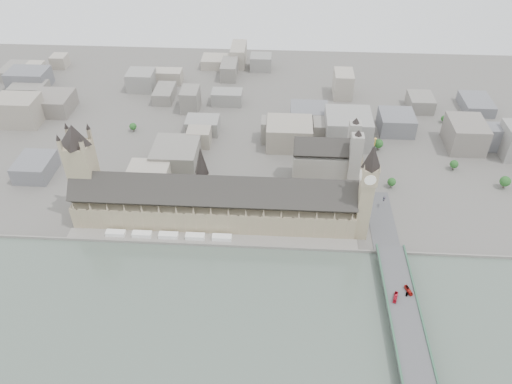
# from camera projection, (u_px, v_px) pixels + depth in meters

# --- Properties ---
(ground) EXTENTS (900.00, 900.00, 0.00)m
(ground) POSITION_uv_depth(u_px,v_px,m) (212.00, 235.00, 469.60)
(ground) COLOR #595651
(ground) RESTS_ON ground
(embankment_wall) EXTENTS (600.00, 1.50, 3.00)m
(embankment_wall) POSITION_uv_depth(u_px,v_px,m) (210.00, 245.00, 456.88)
(embankment_wall) COLOR gray
(embankment_wall) RESTS_ON ground
(river_terrace) EXTENTS (270.00, 15.00, 2.00)m
(river_terrace) POSITION_uv_depth(u_px,v_px,m) (211.00, 240.00, 463.08)
(river_terrace) COLOR gray
(river_terrace) RESTS_ON ground
(terrace_tents) EXTENTS (118.00, 7.00, 4.00)m
(terrace_tents) POSITION_uv_depth(u_px,v_px,m) (168.00, 235.00, 463.51)
(terrace_tents) COLOR white
(terrace_tents) RESTS_ON river_terrace
(palace_of_westminster) EXTENTS (265.00, 40.73, 55.44)m
(palace_of_westminster) POSITION_uv_depth(u_px,v_px,m) (214.00, 203.00, 471.12)
(palace_of_westminster) COLOR tan
(palace_of_westminster) RESTS_ON ground
(elizabeth_tower) EXTENTS (17.00, 17.00, 107.50)m
(elizabeth_tower) POSITION_uv_depth(u_px,v_px,m) (367.00, 186.00, 433.64)
(elizabeth_tower) COLOR tan
(elizabeth_tower) RESTS_ON ground
(victoria_tower) EXTENTS (30.00, 30.00, 100.00)m
(victoria_tower) POSITION_uv_depth(u_px,v_px,m) (82.00, 167.00, 461.82)
(victoria_tower) COLOR tan
(victoria_tower) RESTS_ON ground
(central_tower) EXTENTS (13.00, 13.00, 48.00)m
(central_tower) POSITION_uv_depth(u_px,v_px,m) (202.00, 169.00, 454.87)
(central_tower) COLOR gray
(central_tower) RESTS_ON ground
(westminster_bridge) EXTENTS (25.00, 325.00, 10.25)m
(westminster_bridge) POSITION_uv_depth(u_px,v_px,m) (403.00, 315.00, 389.98)
(westminster_bridge) COLOR #474749
(westminster_bridge) RESTS_ON ground
(bridge_parapets) EXTENTS (25.00, 235.00, 1.15)m
(bridge_parapets) POSITION_uv_depth(u_px,v_px,m) (416.00, 361.00, 351.46)
(bridge_parapets) COLOR #325B43
(bridge_parapets) RESTS_ON westminster_bridge
(westminster_abbey) EXTENTS (68.00, 36.00, 64.00)m
(westminster_abbey) POSITION_uv_depth(u_px,v_px,m) (327.00, 160.00, 523.68)
(westminster_abbey) COLOR gray
(westminster_abbey) RESTS_ON ground
(city_skyline_inland) EXTENTS (720.00, 360.00, 38.00)m
(city_skyline_inland) POSITION_uv_depth(u_px,v_px,m) (236.00, 96.00, 650.65)
(city_skyline_inland) COLOR gray
(city_skyline_inland) RESTS_ON ground
(park_trees) EXTENTS (110.00, 30.00, 15.00)m
(park_trees) POSITION_uv_depth(u_px,v_px,m) (210.00, 190.00, 512.66)
(park_trees) COLOR #1B4819
(park_trees) RESTS_ON ground
(red_bus_north) EXTENTS (5.82, 11.35, 3.09)m
(red_bus_north) POSITION_uv_depth(u_px,v_px,m) (395.00, 297.00, 395.39)
(red_bus_north) COLOR red
(red_bus_north) RESTS_ON westminster_bridge
(red_bus_south) EXTENTS (5.59, 10.70, 2.91)m
(red_bus_south) POSITION_uv_depth(u_px,v_px,m) (408.00, 290.00, 401.11)
(red_bus_south) COLOR red
(red_bus_south) RESTS_ON westminster_bridge
(car_silver) EXTENTS (2.51, 4.18, 1.30)m
(car_silver) POSITION_uv_depth(u_px,v_px,m) (407.00, 294.00, 398.90)
(car_silver) COLOR gray
(car_silver) RESTS_ON westminster_bridge
(car_approach) EXTENTS (3.75, 6.09, 1.65)m
(car_approach) POSITION_uv_depth(u_px,v_px,m) (384.00, 199.00, 494.99)
(car_approach) COLOR gray
(car_approach) RESTS_ON westminster_bridge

